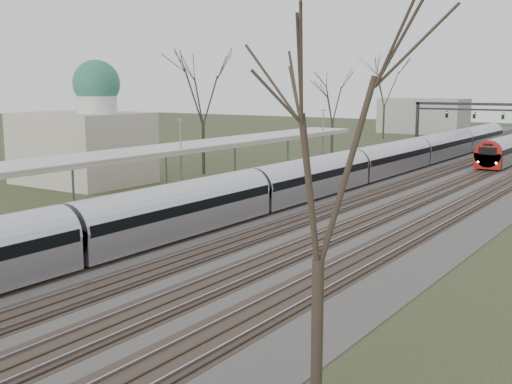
% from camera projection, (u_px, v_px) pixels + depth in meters
% --- Properties ---
extents(track_bed, '(24.00, 160.00, 0.22)m').
position_uv_depth(track_bed, '(408.00, 180.00, 56.09)').
color(track_bed, '#474442').
rests_on(track_bed, ground).
extents(platform, '(3.50, 69.00, 1.00)m').
position_uv_depth(platform, '(199.00, 193.00, 46.84)').
color(platform, '#9E9B93').
rests_on(platform, ground).
extents(canopy, '(4.10, 50.00, 3.11)m').
position_uv_depth(canopy, '(155.00, 151.00, 42.59)').
color(canopy, slate).
rests_on(canopy, platform).
extents(dome_building, '(10.00, 8.00, 10.30)m').
position_uv_depth(dome_building, '(85.00, 140.00, 53.70)').
color(dome_building, beige).
rests_on(dome_building, ground).
extents(signal_gantry, '(21.00, 0.59, 6.08)m').
position_uv_depth(signal_gantry, '(498.00, 112.00, 79.80)').
color(signal_gantry, black).
rests_on(signal_gantry, ground).
extents(tree_west_far, '(5.50, 5.50, 11.33)m').
position_uv_depth(tree_west_far, '(203.00, 88.00, 58.58)').
color(tree_west_far, '#2D231C').
rests_on(tree_west_far, ground).
extents(tree_east_near, '(4.50, 4.50, 9.27)m').
position_uv_depth(tree_east_near, '(320.00, 157.00, 15.28)').
color(tree_east_near, '#2D231C').
rests_on(tree_east_near, ground).
extents(train_near, '(2.62, 90.21, 3.05)m').
position_uv_depth(train_near, '(354.00, 168.00, 53.09)').
color(train_near, '#B1B4BC').
rests_on(train_near, ground).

